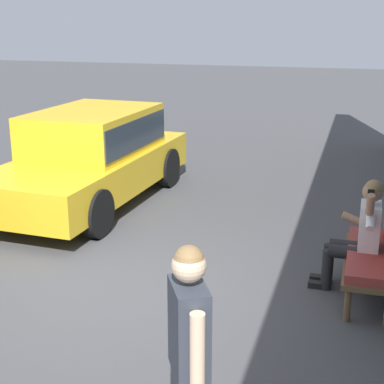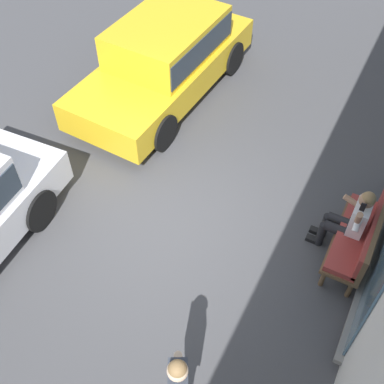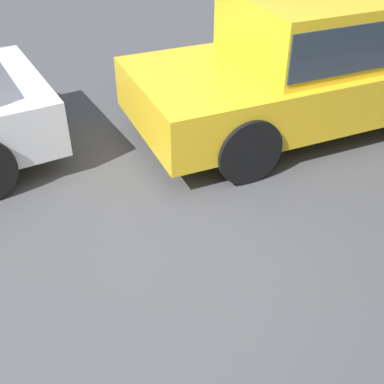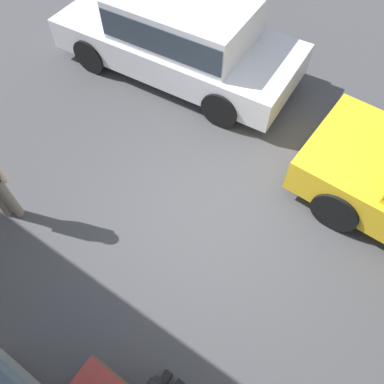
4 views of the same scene
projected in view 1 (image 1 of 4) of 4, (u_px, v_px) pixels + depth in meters
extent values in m
plane|color=#424244|center=(111.00, 290.00, 6.72)|extent=(60.00, 60.00, 0.00)
cylinder|color=brown|center=(347.00, 305.00, 5.99)|extent=(0.07, 0.07, 0.36)
cylinder|color=brown|center=(352.00, 253.00, 7.28)|extent=(0.07, 0.07, 0.36)
cube|color=brown|center=(369.00, 261.00, 6.52)|extent=(1.56, 0.55, 0.06)
cube|color=maroon|center=(370.00, 255.00, 6.50)|extent=(1.50, 0.49, 0.10)
cylinder|color=black|center=(348.00, 253.00, 6.55)|extent=(0.15, 0.42, 0.15)
cylinder|color=black|center=(327.00, 270.00, 6.68)|extent=(0.12, 0.12, 0.47)
cube|color=black|center=(319.00, 285.00, 6.76)|extent=(0.10, 0.24, 0.07)
cylinder|color=black|center=(348.00, 247.00, 6.72)|extent=(0.15, 0.42, 0.15)
cylinder|color=black|center=(328.00, 264.00, 6.84)|extent=(0.12, 0.12, 0.47)
cube|color=black|center=(320.00, 278.00, 6.92)|extent=(0.10, 0.24, 0.07)
cube|color=black|center=(367.00, 252.00, 6.58)|extent=(0.34, 0.24, 0.14)
cube|color=silver|center=(369.00, 228.00, 6.50)|extent=(0.38, 0.22, 0.56)
sphere|color=#A37556|center=(373.00, 192.00, 6.38)|extent=(0.22, 0.22, 0.22)
sphere|color=olive|center=(374.00, 189.00, 6.36)|extent=(0.20, 0.20, 0.20)
cylinder|color=silver|center=(368.00, 212.00, 6.69)|extent=(0.20, 0.10, 0.28)
cylinder|color=#A37556|center=(353.00, 219.00, 6.81)|extent=(0.08, 0.27, 0.17)
cylinder|color=silver|center=(371.00, 220.00, 6.22)|extent=(0.25, 0.10, 0.22)
cylinder|color=#A37556|center=(370.00, 205.00, 6.11)|extent=(0.16, 0.08, 0.25)
cube|color=black|center=(371.00, 196.00, 6.25)|extent=(0.02, 0.07, 0.15)
cube|color=gold|center=(90.00, 171.00, 9.64)|extent=(4.45, 2.01, 0.58)
cube|color=gold|center=(93.00, 131.00, 9.62)|extent=(2.35, 1.68, 0.69)
cube|color=#28333D|center=(93.00, 131.00, 9.62)|extent=(2.31, 1.72, 0.48)
cylinder|color=black|center=(98.00, 213.00, 8.21)|extent=(0.71, 0.22, 0.70)
cylinder|color=black|center=(169.00, 168.00, 10.65)|extent=(0.71, 0.22, 0.70)
cylinder|color=black|center=(86.00, 160.00, 11.19)|extent=(0.71, 0.22, 0.70)
cube|color=#333842|center=(189.00, 329.00, 3.58)|extent=(0.41, 0.35, 0.60)
cylinder|color=beige|center=(197.00, 356.00, 3.38)|extent=(0.09, 0.09, 0.54)
cylinder|color=beige|center=(182.00, 317.00, 3.81)|extent=(0.09, 0.09, 0.54)
sphere|color=beige|center=(189.00, 265.00, 3.46)|extent=(0.21, 0.21, 0.21)
sphere|color=olive|center=(189.00, 261.00, 3.45)|extent=(0.19, 0.19, 0.19)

